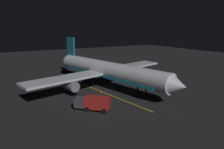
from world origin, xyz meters
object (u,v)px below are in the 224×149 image
Objects in this scene: airliner at (106,70)px; traffic_cone_near_right at (106,99)px; catering_truck at (138,74)px; traffic_cone_near_left at (101,92)px; baggage_truck at (94,103)px; ground_crew_worker at (146,92)px.

airliner reaches higher than traffic_cone_near_right.
traffic_cone_near_right is at bearing 33.99° from catering_truck.
traffic_cone_near_left is at bearing -105.41° from traffic_cone_near_right.
catering_truck is (-11.58, -2.80, -2.74)m from airliner.
traffic_cone_near_left is at bearing 47.15° from airliner.
catering_truck is at bearing -145.05° from baggage_truck.
airliner is 14.42m from baggage_truck.
ground_crew_worker is at bearing 137.34° from traffic_cone_near_left.
baggage_truck is (8.56, 11.27, -2.74)m from airliner.
baggage_truck reaches higher than catering_truck.
catering_truck is at bearing -157.04° from traffic_cone_near_left.
airliner reaches higher than baggage_truck.
catering_truck is at bearing -121.03° from ground_crew_worker.
airliner is at bearing 13.62° from catering_truck.
airliner is at bearing -68.77° from ground_crew_worker.
ground_crew_worker is at bearing 111.23° from airliner.
traffic_cone_near_left is (3.21, 3.46, -3.73)m from airliner.
ground_crew_worker reaches higher than traffic_cone_near_left.
airliner is 72.68× the size of traffic_cone_near_right.
airliner is 72.68× the size of traffic_cone_near_left.
catering_truck is (-20.14, -14.08, 0.00)m from baggage_truck.
baggage_truck is 10.39× the size of traffic_cone_near_left.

